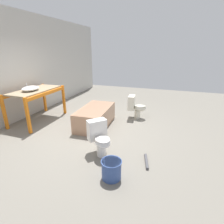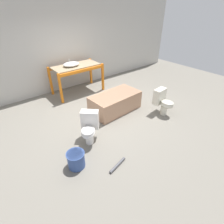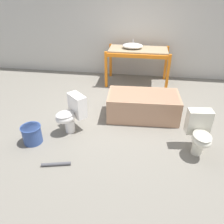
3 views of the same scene
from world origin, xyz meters
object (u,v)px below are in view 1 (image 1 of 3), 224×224
(toilet_near, at_px, (136,106))
(bucket_white, at_px, (111,169))
(bathtub_main, at_px, (95,115))
(sink_basin, at_px, (30,88))
(toilet_far, at_px, (100,137))

(toilet_near, height_order, bucket_white, toilet_near)
(bathtub_main, height_order, bucket_white, bathtub_main)
(sink_basin, distance_m, toilet_near, 3.18)
(toilet_near, bearing_deg, bucket_white, 177.77)
(toilet_near, xyz_separation_m, toilet_far, (-2.28, 0.28, 0.00))
(sink_basin, xyz_separation_m, bathtub_main, (0.38, -1.84, -0.74))
(sink_basin, height_order, bucket_white, sink_basin)
(toilet_far, xyz_separation_m, bucket_white, (-0.62, -0.47, -0.23))
(sink_basin, relative_size, toilet_near, 0.75)
(bathtub_main, distance_m, toilet_near, 1.37)
(sink_basin, xyz_separation_m, toilet_far, (-0.96, -2.54, -0.64))
(bathtub_main, bearing_deg, bucket_white, -151.86)
(toilet_near, relative_size, toilet_far, 1.00)
(toilet_far, bearing_deg, bucket_white, -99.78)
(sink_basin, bearing_deg, toilet_far, -110.64)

